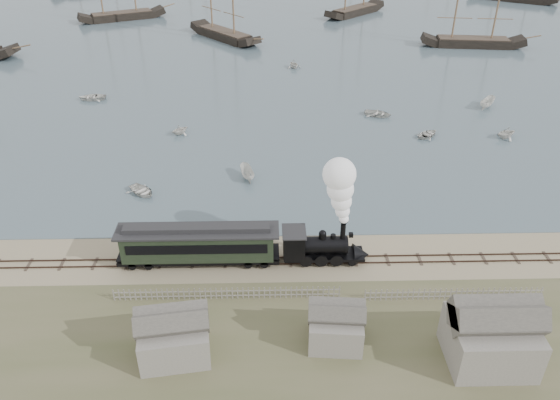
{
  "coord_description": "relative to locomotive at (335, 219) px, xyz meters",
  "views": [
    {
      "loc": [
        -2.89,
        -41.88,
        31.24
      ],
      "look_at": [
        -1.86,
        3.13,
        3.5
      ],
      "focal_mm": 35.0,
      "sensor_mm": 36.0,
      "label": 1
    }
  ],
  "objects": [
    {
      "name": "rowboat_2",
      "position": [
        -8.33,
        15.6,
        -3.86
      ],
      "size": [
        3.73,
        2.24,
        1.35
      ],
      "primitive_type": "imported",
      "rotation": [
        0.0,
        0.0,
        3.42
      ],
      "color": "silver",
      "rests_on": "harbor_water"
    },
    {
      "name": "shed_left",
      "position": [
        -12.87,
        -11.0,
        -4.6
      ],
      "size": [
        5.0,
        4.0,
        4.1
      ],
      "primitive_type": null,
      "color": "gray",
      "rests_on": "ground"
    },
    {
      "name": "locomotive",
      "position": [
        0.0,
        0.0,
        0.0
      ],
      "size": [
        8.01,
        2.99,
        9.99
      ],
      "color": "black",
      "rests_on": "ground"
    },
    {
      "name": "picket_fence_east",
      "position": [
        9.63,
        -5.5,
        -4.6
      ],
      "size": [
        15.0,
        0.1,
        1.2
      ],
      "primitive_type": null,
      "color": "gray",
      "rests_on": "ground"
    },
    {
      "name": "rowboat_0",
      "position": [
        -19.89,
        12.38,
        -4.16
      ],
      "size": [
        4.45,
        4.46,
        0.76
      ],
      "primitive_type": "imported",
      "rotation": [
        0.0,
        0.0,
        0.79
      ],
      "color": "silver",
      "rests_on": "harbor_water"
    },
    {
      "name": "ground",
      "position": [
        -2.87,
        2.0,
        -4.6
      ],
      "size": [
        600.0,
        600.0,
        0.0
      ],
      "primitive_type": "plane",
      "color": "tan",
      "rests_on": "ground"
    },
    {
      "name": "shed_right",
      "position": [
        10.13,
        -12.0,
        -4.6
      ],
      "size": [
        6.0,
        5.0,
        5.1
      ],
      "primitive_type": null,
      "color": "gray",
      "rests_on": "ground"
    },
    {
      "name": "rowboat_5",
      "position": [
        27.06,
        36.58,
        -3.8
      ],
      "size": [
        3.82,
        3.63,
        1.48
      ],
      "primitive_type": "imported",
      "rotation": [
        0.0,
        0.0,
        2.41
      ],
      "color": "silver",
      "rests_on": "harbor_water"
    },
    {
      "name": "rail_track",
      "position": [
        -2.87,
        0.0,
        -4.56
      ],
      "size": [
        120.0,
        1.8,
        0.16
      ],
      "color": "#34241C",
      "rests_on": "ground"
    },
    {
      "name": "rowboat_1",
      "position": [
        -17.76,
        28.07,
        -3.85
      ],
      "size": [
        3.42,
        3.44,
        1.37
      ],
      "primitive_type": "imported",
      "rotation": [
        0.0,
        0.0,
        2.32
      ],
      "color": "silver",
      "rests_on": "harbor_water"
    },
    {
      "name": "rowboat_3",
      "position": [
        10.15,
        33.69,
        -4.13
      ],
      "size": [
        4.22,
        4.78,
        0.82
      ],
      "primitive_type": "imported",
      "rotation": [
        0.0,
        0.0,
        1.14
      ],
      "color": "silver",
      "rests_on": "harbor_water"
    },
    {
      "name": "shed_mid",
      "position": [
        -0.87,
        -10.0,
        -4.6
      ],
      "size": [
        4.0,
        3.5,
        3.6
      ],
      "primitive_type": null,
      "color": "gray",
      "rests_on": "ground"
    },
    {
      "name": "rowboat_4",
      "position": [
        25.92,
        25.87,
        -3.74
      ],
      "size": [
        3.53,
        3.76,
        1.59
      ],
      "primitive_type": "imported",
      "rotation": [
        0.0,
        0.0,
        5.09
      ],
      "color": "silver",
      "rests_on": "harbor_water"
    },
    {
      "name": "picket_fence_west",
      "position": [
        -9.37,
        -5.0,
        -4.6
      ],
      "size": [
        19.0,
        0.1,
        1.2
      ],
      "primitive_type": null,
      "color": "gray",
      "rests_on": "ground"
    },
    {
      "name": "rowboat_8",
      "position": [
        15.68,
        26.6,
        -4.18
      ],
      "size": [
        4.06,
        4.21,
        0.71
      ],
      "primitive_type": "imported",
      "rotation": [
        0.0,
        0.0,
        2.25
      ],
      "color": "silver",
      "rests_on": "harbor_water"
    },
    {
      "name": "rowboat_6",
      "position": [
        -33.11,
        41.17,
        -4.1
      ],
      "size": [
        3.29,
        4.41,
        0.87
      ],
      "primitive_type": "imported",
      "rotation": [
        0.0,
        0.0,
        4.78
      ],
      "color": "silver",
      "rests_on": "harbor_water"
    },
    {
      "name": "rowboat_7",
      "position": [
        -1.09,
        55.88,
        -3.79
      ],
      "size": [
        3.52,
        3.31,
        1.48
      ],
      "primitive_type": "imported",
      "rotation": [
        0.0,
        0.0,
        0.38
      ],
      "color": "silver",
      "rests_on": "harbor_water"
    },
    {
      "name": "passenger_coach",
      "position": [
        -12.21,
        0.0,
        -2.37
      ],
      "size": [
        14.55,
        2.81,
        3.53
      ],
      "color": "black",
      "rests_on": "ground"
    },
    {
      "name": "beached_dinghy",
      "position": [
        -10.81,
        2.61,
        -4.18
      ],
      "size": [
        3.03,
        4.15,
        0.84
      ],
      "primitive_type": "imported",
      "rotation": [
        0.0,
        0.0,
        1.54
      ],
      "color": "silver",
      "rests_on": "ground"
    }
  ]
}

